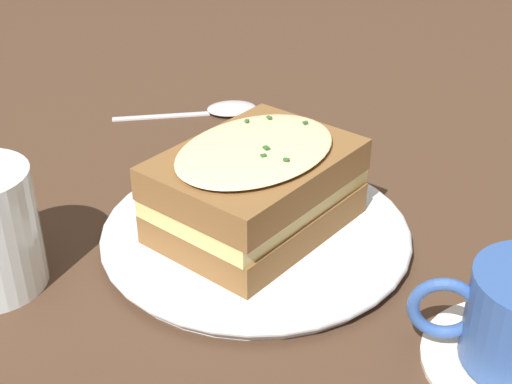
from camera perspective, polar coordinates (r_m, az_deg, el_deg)
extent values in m
plane|color=#473021|center=(0.57, -2.94, -4.57)|extent=(2.40, 2.40, 0.00)
cylinder|color=white|center=(0.57, 0.00, -3.39)|extent=(0.23, 0.23, 0.02)
torus|color=white|center=(0.57, 0.00, -3.13)|extent=(0.25, 0.25, 0.01)
cube|color=brown|center=(0.56, 0.00, -1.64)|extent=(0.18, 0.19, 0.03)
cube|color=#EAD17A|center=(0.55, 0.00, 0.19)|extent=(0.18, 0.19, 0.02)
cube|color=brown|center=(0.53, -0.04, 1.90)|extent=(0.18, 0.19, 0.03)
ellipsoid|color=beige|center=(0.53, -0.04, 3.46)|extent=(0.16, 0.17, 0.01)
cube|color=#2D6028|center=(0.52, 0.84, 3.56)|extent=(0.01, 0.01, 0.00)
cube|color=#2D6028|center=(0.57, 1.06, 6.00)|extent=(0.01, 0.00, 0.00)
cube|color=#2D6028|center=(0.56, 3.96, 5.60)|extent=(0.00, 0.00, 0.00)
cube|color=#2D6028|center=(0.56, -0.74, 5.73)|extent=(0.00, 0.00, 0.00)
cube|color=#2D6028|center=(0.51, 0.60, 2.97)|extent=(0.00, 0.00, 0.00)
cube|color=#2D6028|center=(0.50, 2.43, 2.63)|extent=(0.00, 0.00, 0.00)
torus|color=#33569E|center=(0.46, 14.81, -9.00)|extent=(0.05, 0.02, 0.05)
cube|color=silver|center=(0.79, -7.59, 6.07)|extent=(0.11, 0.03, 0.00)
ellipsoid|color=silver|center=(0.80, -1.95, 6.69)|extent=(0.06, 0.05, 0.01)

